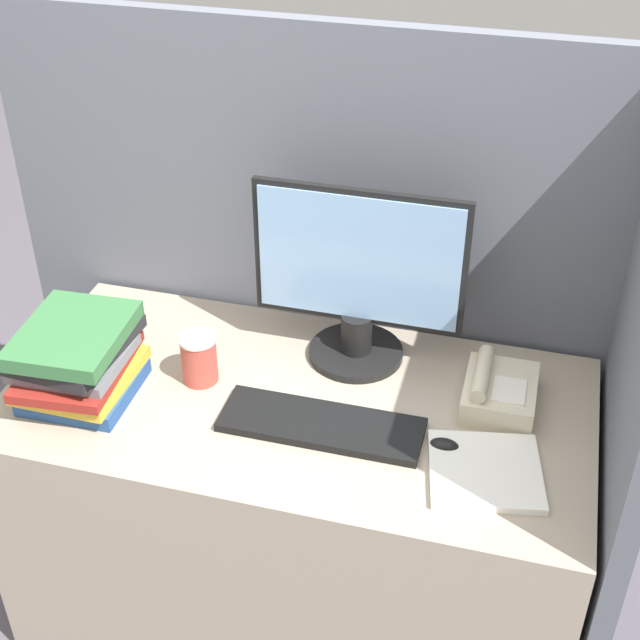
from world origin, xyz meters
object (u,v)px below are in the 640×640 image
(keyboard, at_px, (321,425))
(desk_telephone, at_px, (498,392))
(monitor, at_px, (358,285))
(book_stack, at_px, (77,360))
(mouse, at_px, (444,445))
(coffee_cup, at_px, (199,359))

(keyboard, height_order, desk_telephone, desk_telephone)
(monitor, xyz_separation_m, keyboard, (-0.01, -0.29, -0.20))
(monitor, bearing_deg, book_stack, -152.07)
(mouse, relative_size, book_stack, 0.20)
(keyboard, distance_m, desk_telephone, 0.42)
(mouse, bearing_deg, book_stack, -178.43)
(monitor, height_order, book_stack, monitor)
(keyboard, height_order, mouse, mouse)
(desk_telephone, bearing_deg, keyboard, -153.04)
(monitor, bearing_deg, desk_telephone, -15.63)
(monitor, height_order, coffee_cup, monitor)
(monitor, bearing_deg, keyboard, -92.31)
(monitor, height_order, keyboard, monitor)
(mouse, distance_m, book_stack, 0.86)
(monitor, bearing_deg, mouse, -47.49)
(mouse, bearing_deg, monitor, 132.51)
(mouse, bearing_deg, desk_telephone, 63.45)
(monitor, bearing_deg, coffee_cup, -150.22)
(book_stack, bearing_deg, monitor, 27.93)
(keyboard, distance_m, mouse, 0.28)
(monitor, relative_size, keyboard, 1.11)
(coffee_cup, distance_m, desk_telephone, 0.71)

